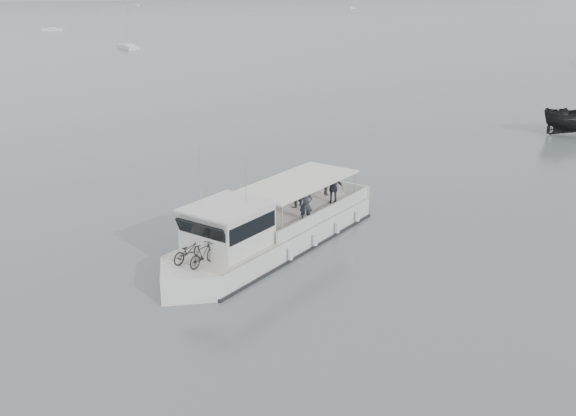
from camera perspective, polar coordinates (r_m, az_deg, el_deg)
ground at (r=24.28m, az=-3.85°, el=-6.68°), size 1400.00×1400.00×0.00m
tour_boat at (r=26.54m, az=-2.27°, el=-2.34°), size 12.04×7.01×5.20m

